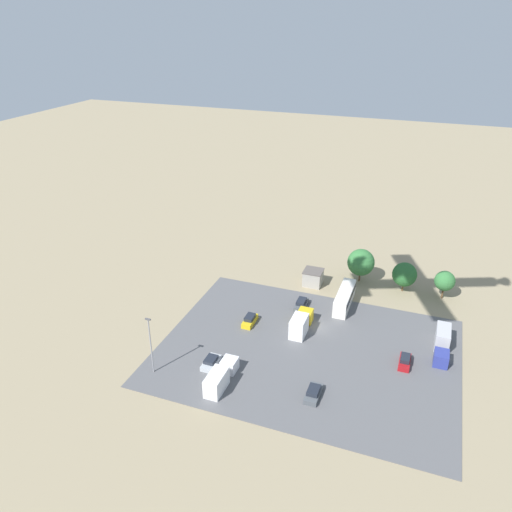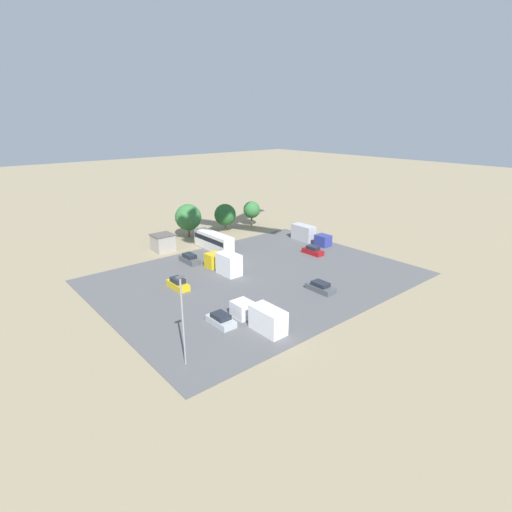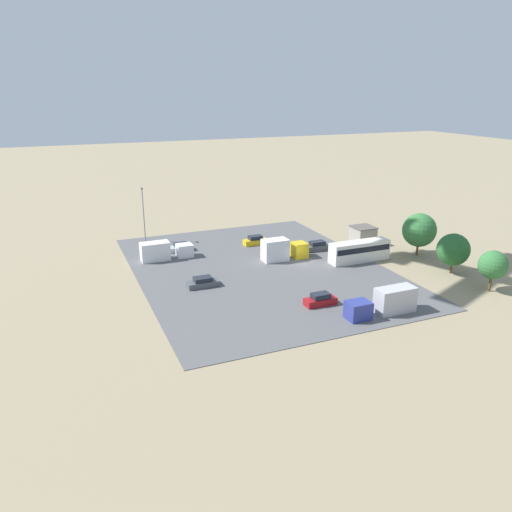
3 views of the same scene
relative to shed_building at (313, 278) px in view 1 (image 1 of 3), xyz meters
name	(u,v)px [view 1 (image 1 of 3)]	position (x,y,z in m)	size (l,w,h in m)	color
ground_plane	(318,328)	(-5.01, 15.06, -1.65)	(400.00, 400.00, 0.00)	gray
parking_lot_surface	(308,351)	(-5.01, 22.52, -1.61)	(48.83, 37.12, 0.08)	#565659
shed_building	(313,278)	(0.00, 0.00, 0.00)	(3.90, 3.88, 3.29)	#9E998E
bus	(345,297)	(-7.83, 6.01, 0.21)	(2.52, 10.26, 3.31)	silver
parked_car_0	(405,361)	(-20.61, 20.47, -0.91)	(1.74, 4.21, 1.60)	maroon
parked_car_1	(313,393)	(-8.64, 32.81, -0.98)	(1.97, 4.52, 1.41)	#4C5156
parked_car_2	(211,362)	(8.67, 31.55, -0.98)	(2.00, 4.15, 1.41)	#ADB2B7
parked_car_3	(301,304)	(-0.19, 9.52, -0.89)	(1.83, 4.64, 1.64)	#4C5156
parked_car_4	(250,320)	(7.11, 18.17, -0.89)	(1.76, 4.28, 1.63)	gold
parked_truck_0	(220,377)	(5.35, 35.28, -0.18)	(2.36, 8.58, 3.03)	silver
parked_truck_1	(442,343)	(-26.03, 14.38, -0.10)	(2.31, 9.44, 3.21)	navy
parked_truck_2	(301,323)	(-2.25, 17.29, 0.06)	(2.54, 7.69, 3.55)	gold
tree_near_shed	(405,274)	(-17.86, -3.92, 2.12)	(4.93, 4.93, 6.24)	brown
tree_apron_mid	(361,262)	(-8.85, -4.97, 2.75)	(5.65, 5.65, 7.23)	brown
tree_apron_far	(445,281)	(-25.54, -3.72, 2.22)	(3.99, 3.99, 5.88)	brown
light_pole_lot_centre	(151,344)	(16.52, 36.20, 3.86)	(0.90, 0.28, 9.99)	gray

